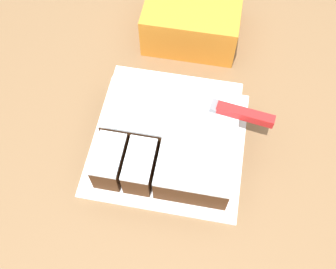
% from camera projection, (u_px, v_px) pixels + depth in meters
% --- Properties ---
extents(ground_plane, '(8.00, 8.00, 0.00)m').
position_uv_depth(ground_plane, '(182.00, 229.00, 1.79)').
color(ground_plane, '#9E9384').
extents(countertop, '(1.40, 1.10, 0.95)m').
position_uv_depth(countertop, '(187.00, 193.00, 1.38)').
color(countertop, brown).
rests_on(countertop, ground_plane).
extents(cake_board, '(0.36, 0.34, 0.01)m').
position_uv_depth(cake_board, '(168.00, 143.00, 0.93)').
color(cake_board, white).
rests_on(cake_board, countertop).
extents(cake, '(0.30, 0.28, 0.08)m').
position_uv_depth(cake, '(170.00, 134.00, 0.90)').
color(cake, '#472814').
rests_on(cake, cake_board).
extents(knife, '(0.31, 0.07, 0.02)m').
position_uv_depth(knife, '(230.00, 111.00, 0.87)').
color(knife, silver).
rests_on(knife, cake).
extents(storage_box, '(0.25, 0.21, 0.12)m').
position_uv_depth(storage_box, '(193.00, 17.00, 1.05)').
color(storage_box, orange).
rests_on(storage_box, countertop).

